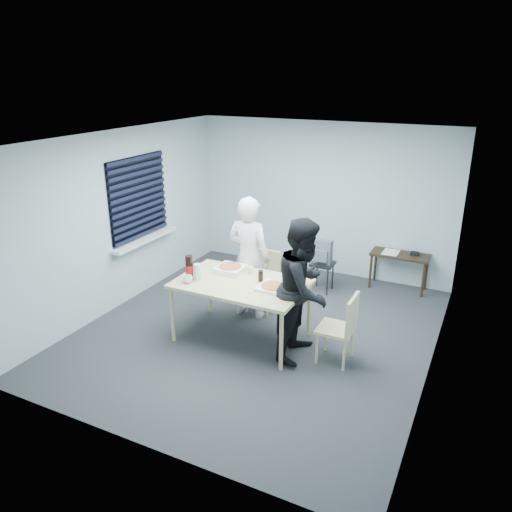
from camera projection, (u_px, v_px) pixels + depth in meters
The scene contains 19 objects.
room at pixel (141, 205), 7.61m from camera, with size 5.00×5.00×5.00m.
dining_table at pixel (241, 286), 6.42m from camera, with size 1.66×1.05×0.81m.
chair_far at pixel (264, 276), 7.37m from camera, with size 0.42×0.42×0.89m.
chair_right at pixel (343, 324), 5.96m from camera, with size 0.42×0.42×0.89m.
person_white at pixel (249, 258), 7.03m from camera, with size 0.65×0.42×1.77m, color silver.
person_black at pixel (304, 289), 6.02m from camera, with size 0.86×0.47×1.77m, color black.
side_table at pixel (400, 258), 8.01m from camera, with size 0.91×0.40×0.61m.
stool at pixel (322, 269), 7.99m from camera, with size 0.35×0.35×0.48m.
backpack at pixel (323, 252), 7.88m from camera, with size 0.27×0.20×0.38m.
pizza_box_a at pixel (230, 269), 6.72m from camera, with size 0.36×0.36×0.09m.
pizza_box_b at pixel (273, 287), 6.20m from camera, with size 0.36×0.36×0.05m.
mug_a at pixel (188, 279), 6.37m from camera, with size 0.12×0.12×0.10m, color white.
mug_b at pixel (250, 270), 6.67m from camera, with size 0.10×0.10×0.09m, color white.
cola_glass at pixel (261, 276), 6.41m from camera, with size 0.07×0.07×0.15m, color black.
soda_bottle at pixel (189, 268), 6.44m from camera, with size 0.10×0.10×0.32m.
plastic_cups at pixel (197, 272), 6.43m from camera, with size 0.09×0.09×0.22m, color silver.
rubber_band at pixel (250, 293), 6.09m from camera, with size 0.05×0.05×0.00m, color red.
papers at pixel (391, 252), 8.05m from camera, with size 0.24×0.33×0.01m, color white.
black_box at pixel (415, 254), 7.91m from camera, with size 0.13×0.09×0.05m, color black.
Camera 1 is at (2.65, -5.46, 3.37)m, focal length 35.00 mm.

